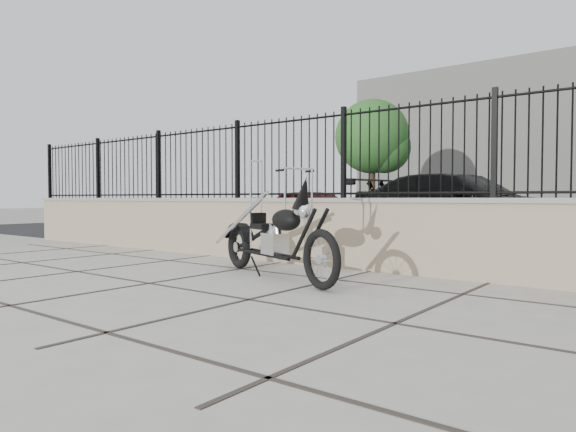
% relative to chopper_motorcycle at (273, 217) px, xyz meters
% --- Properties ---
extents(ground_plane, '(90.00, 90.00, 0.00)m').
position_rel_chopper_motorcycle_xyz_m(ground_plane, '(-0.81, -1.20, -0.73)').
color(ground_plane, '#99968E').
rests_on(ground_plane, ground).
extents(parking_lot, '(30.00, 30.00, 0.00)m').
position_rel_chopper_motorcycle_xyz_m(parking_lot, '(-0.81, 11.30, -0.73)').
color(parking_lot, black).
rests_on(parking_lot, ground).
extents(retaining_wall, '(14.00, 0.36, 0.96)m').
position_rel_chopper_motorcycle_xyz_m(retaining_wall, '(-0.81, 1.30, -0.25)').
color(retaining_wall, gray).
rests_on(retaining_wall, ground_plane).
extents(iron_fence, '(14.00, 0.08, 1.20)m').
position_rel_chopper_motorcycle_xyz_m(iron_fence, '(-0.81, 1.30, 0.83)').
color(iron_fence, black).
rests_on(iron_fence, retaining_wall).
extents(background_building, '(22.00, 6.00, 8.00)m').
position_rel_chopper_motorcycle_xyz_m(background_building, '(-0.81, 25.30, 3.27)').
color(background_building, beige).
rests_on(background_building, ground_plane).
extents(chopper_motorcycle, '(2.43, 1.29, 1.47)m').
position_rel_chopper_motorcycle_xyz_m(chopper_motorcycle, '(0.00, 0.00, 0.00)').
color(chopper_motorcycle, black).
rests_on(chopper_motorcycle, ground_plane).
extents(car_red, '(3.75, 2.04, 1.21)m').
position_rel_chopper_motorcycle_xyz_m(car_red, '(-3.55, 6.02, -0.13)').
color(car_red, '#3E0809').
rests_on(car_red, parking_lot).
extents(car_black, '(5.51, 3.12, 1.51)m').
position_rel_chopper_motorcycle_xyz_m(car_black, '(0.06, 6.34, 0.02)').
color(car_black, black).
rests_on(car_black, parking_lot).
extents(bollard_a, '(0.15, 0.15, 0.97)m').
position_rel_chopper_motorcycle_xyz_m(bollard_a, '(-3.74, 3.88, -0.25)').
color(bollard_a, '#0B5BB3').
rests_on(bollard_a, ground_plane).
extents(bollard_b, '(0.12, 0.12, 0.95)m').
position_rel_chopper_motorcycle_xyz_m(bollard_b, '(2.01, 3.93, -0.26)').
color(bollard_b, '#0E1FD9').
rests_on(bollard_b, ground_plane).
extents(tree_left, '(3.16, 3.16, 5.33)m').
position_rel_chopper_motorcycle_xyz_m(tree_left, '(-6.73, 14.87, 3.00)').
color(tree_left, '#382619').
rests_on(tree_left, ground_plane).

